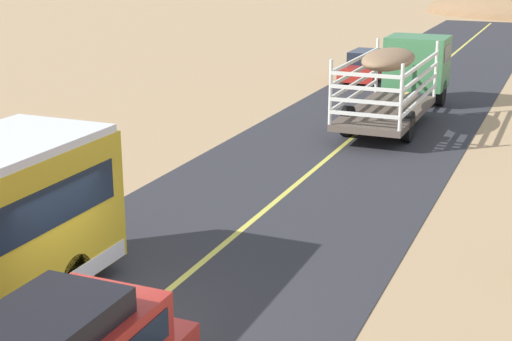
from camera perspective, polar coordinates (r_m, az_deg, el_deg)
The scene contains 5 objects.
ground_plane at distance 14.39m, azimuth -9.63°, elevation -11.39°, with size 240.00×240.00×0.00m, color tan.
road_surface at distance 14.39m, azimuth -9.63°, elevation -11.36°, with size 8.00×120.00×0.02m, color #2D2D33.
road_centre_line at distance 14.38m, azimuth -9.63°, elevation -11.32°, with size 0.16×117.60×0.00m, color #D8CC4C.
livestock_truck at distance 31.36m, azimuth 11.24°, elevation 7.39°, with size 2.53×9.70×3.02m.
car_far at distance 39.26m, azimuth 8.31°, elevation 7.75°, with size 1.80×4.40×1.46m.
Camera 1 is at (7.02, -10.60, 6.74)m, focal length 53.16 mm.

